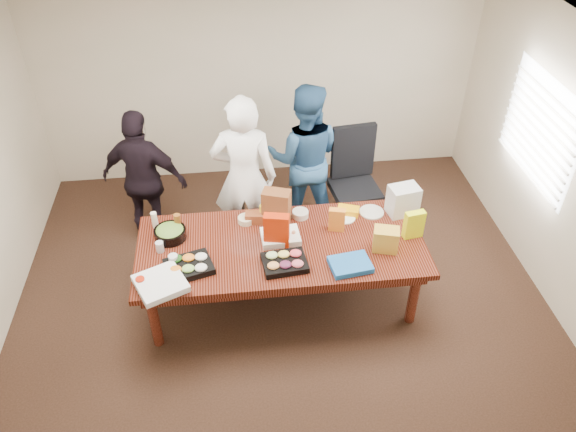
{
  "coord_description": "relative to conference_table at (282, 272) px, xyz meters",
  "views": [
    {
      "loc": [
        -0.42,
        -4.12,
        4.35
      ],
      "look_at": [
        0.08,
        0.1,
        1.02
      ],
      "focal_mm": 35.15,
      "sensor_mm": 36.0,
      "label": 1
    }
  ],
  "objects": [
    {
      "name": "window_blinds",
      "position": [
        2.68,
        0.6,
        1.12
      ],
      "size": [
        0.04,
        1.36,
        1.0
      ],
      "primitive_type": "cube",
      "color": "beige",
      "rests_on": "wall_right"
    },
    {
      "name": "wall_right",
      "position": [
        2.75,
        0.0,
        0.98
      ],
      "size": [
        0.04,
        5.0,
        2.7
      ],
      "primitive_type": "cube",
      "color": "beige",
      "rests_on": "floor"
    },
    {
      "name": "veggie_tray",
      "position": [
        -0.88,
        -0.25,
        0.41
      ],
      "size": [
        0.49,
        0.43,
        0.06
      ],
      "primitive_type": "cube",
      "rotation": [
        0.0,
        0.0,
        0.28
      ],
      "color": "black",
      "rests_on": "conference_table"
    },
    {
      "name": "grocery_bag_white",
      "position": [
        1.3,
        0.36,
        0.53
      ],
      "size": [
        0.33,
        0.26,
        0.32
      ],
      "primitive_type": "cube",
      "rotation": [
        0.0,
        0.0,
        0.19
      ],
      "color": "silver",
      "rests_on": "conference_table"
    },
    {
      "name": "ceiling",
      "position": [
        0.0,
        0.0,
        2.33
      ],
      "size": [
        5.5,
        5.0,
        0.02
      ],
      "primitive_type": "cube",
      "color": "white",
      "rests_on": "wall_back"
    },
    {
      "name": "person_left",
      "position": [
        -1.39,
        1.18,
        0.45
      ],
      "size": [
        1.05,
        0.68,
        1.65
      ],
      "primitive_type": "imported",
      "rotation": [
        0.0,
        0.0,
        2.83
      ],
      "color": "black",
      "rests_on": "floor"
    },
    {
      "name": "office_chair",
      "position": [
        0.98,
        1.08,
        0.23
      ],
      "size": [
        0.69,
        0.69,
        1.21
      ],
      "primitive_type": "cube",
      "rotation": [
        0.0,
        0.0,
        0.12
      ],
      "color": "black",
      "rests_on": "floor"
    },
    {
      "name": "pizza_box_upper",
      "position": [
        -1.12,
        -0.47,
        0.44
      ],
      "size": [
        0.54,
        0.54,
        0.05
      ],
      "primitive_type": "cube",
      "rotation": [
        0.0,
        0.0,
        0.43
      ],
      "color": "white",
      "rests_on": "pizza_box_lower"
    },
    {
      "name": "kraft_bag",
      "position": [
        -0.01,
        0.38,
        0.56
      ],
      "size": [
        0.31,
        0.24,
        0.36
      ],
      "primitive_type": "cube",
      "rotation": [
        0.0,
        0.0,
        -0.33
      ],
      "color": "brown",
      "rests_on": "conference_table"
    },
    {
      "name": "pizza_box_lower",
      "position": [
        -1.13,
        -0.44,
        0.4
      ],
      "size": [
        0.54,
        0.54,
        0.05
      ],
      "primitive_type": "cube",
      "rotation": [
        0.0,
        0.0,
        0.42
      ],
      "color": "white",
      "rests_on": "conference_table"
    },
    {
      "name": "window_panel",
      "position": [
        2.72,
        0.6,
        1.12
      ],
      "size": [
        0.03,
        1.4,
        1.1
      ],
      "primitive_type": "cube",
      "color": "white",
      "rests_on": "wall_right"
    },
    {
      "name": "red_cup",
      "position": [
        -1.3,
        -0.43,
        0.43
      ],
      "size": [
        0.09,
        0.09,
        0.11
      ],
      "primitive_type": "cylinder",
      "rotation": [
        0.0,
        0.0,
        0.12
      ],
      "color": "#B11B06",
      "rests_on": "conference_table"
    },
    {
      "name": "grocery_bag_yellow",
      "position": [
        0.98,
        -0.18,
        0.49
      ],
      "size": [
        0.27,
        0.22,
        0.24
      ],
      "primitive_type": "cube",
      "rotation": [
        0.0,
        0.0,
        -0.27
      ],
      "color": "gold",
      "rests_on": "conference_table"
    },
    {
      "name": "plate_a",
      "position": [
        0.99,
        0.39,
        0.38
      ],
      "size": [
        0.27,
        0.27,
        0.01
      ],
      "primitive_type": "cylinder",
      "rotation": [
        0.0,
        0.0,
        -0.07
      ],
      "color": "silver",
      "rests_on": "conference_table"
    },
    {
      "name": "dressing_bottle",
      "position": [
        -1.0,
        0.32,
        0.48
      ],
      "size": [
        0.08,
        0.08,
        0.21
      ],
      "primitive_type": "cylinder",
      "rotation": [
        0.0,
        0.0,
        -0.34
      ],
      "color": "brown",
      "rests_on": "conference_table"
    },
    {
      "name": "floor",
      "position": [
        0.0,
        0.0,
        -0.39
      ],
      "size": [
        5.5,
        5.0,
        0.02
      ],
      "primitive_type": "cube",
      "color": "#47301E",
      "rests_on": "ground"
    },
    {
      "name": "dip_bowl_b",
      "position": [
        -0.32,
        0.39,
        0.41
      ],
      "size": [
        0.17,
        0.17,
        0.06
      ],
      "primitive_type": "cylinder",
      "rotation": [
        0.0,
        0.0,
        0.07
      ],
      "color": "beige",
      "rests_on": "conference_table"
    },
    {
      "name": "ranch_bottle",
      "position": [
        -1.23,
        0.41,
        0.46
      ],
      "size": [
        0.08,
        0.08,
        0.18
      ],
      "primitive_type": "cylinder",
      "rotation": [
        0.0,
        0.0,
        -0.33
      ],
      "color": "#F2E3C9",
      "rests_on": "conference_table"
    },
    {
      "name": "banana_bunch",
      "position": [
        0.74,
        0.41,
        0.41
      ],
      "size": [
        0.25,
        0.2,
        0.07
      ],
      "primitive_type": "cube",
      "rotation": [
        0.0,
        0.0,
        -0.35
      ],
      "color": "#F7A708",
      "rests_on": "conference_table"
    },
    {
      "name": "mayo_jar",
      "position": [
        0.05,
        0.4,
        0.45
      ],
      "size": [
        0.11,
        0.11,
        0.15
      ],
      "primitive_type": "cylinder",
      "rotation": [
        0.0,
        0.0,
        0.11
      ],
      "color": "white",
      "rests_on": "conference_table"
    },
    {
      "name": "chip_bag_blue",
      "position": [
        0.6,
        -0.39,
        0.4
      ],
      "size": [
        0.41,
        0.33,
        0.06
      ],
      "primitive_type": "cube",
      "rotation": [
        0.0,
        0.0,
        0.14
      ],
      "color": "#1A5EB2",
      "rests_on": "conference_table"
    },
    {
      "name": "chip_bag_orange",
      "position": [
        0.57,
        0.16,
        0.5
      ],
      "size": [
        0.17,
        0.11,
        0.25
      ],
      "primitive_type": "cube",
      "rotation": [
        0.0,
        0.0,
        -0.25
      ],
      "color": "orange",
      "rests_on": "conference_table"
    },
    {
      "name": "clear_cup_a",
      "position": [
        -1.02,
        -0.18,
        0.44
      ],
      "size": [
        0.09,
        0.09,
        0.12
      ],
      "primitive_type": "cylinder",
      "rotation": [
        0.0,
        0.0,
        -0.01
      ],
      "color": "silver",
      "rests_on": "conference_table"
    },
    {
      "name": "plate_b",
      "position": [
        0.7,
        0.33,
        0.38
      ],
      "size": [
        0.27,
        0.27,
        0.01
      ],
      "primitive_type": "cylinder",
      "rotation": [
        0.0,
        0.0,
        -0.25
      ],
      "color": "white",
      "rests_on": "conference_table"
    },
    {
      "name": "sheet_cake",
      "position": [
        0.0,
        0.08,
        0.41
      ],
      "size": [
        0.39,
        0.3,
        0.07
      ],
      "primitive_type": "cube",
      "rotation": [
        0.0,
        0.0,
        0.05
      ],
      "color": "white",
      "rests_on": "conference_table"
    },
    {
      "name": "clear_cup_b",
      "position": [
        -1.16,
        0.04,
        0.43
      ],
      "size": [
        0.09,
        0.09,
        0.11
      ],
      "primitive_type": "cylinder",
      "rotation": [
        0.0,
        0.0,
        0.24
      ],
      "color": "silver",
      "rests_on": "conference_table"
    },
    {
      "name": "mustard_bottle",
      "position": [
        -0.15,
        0.41,
        0.46
      ],
      "size": [
        0.07,
        0.07,
        0.18
      ],
      "primitive_type": "cylinder",
      "rotation": [
        0.0,
        0.0,
        -0.18
      ],
      "color": "gold",
      "rests_on": "conference_table"
    },
    {
      "name": "salad_bowl",
      "position": [
        -1.07,
        0.23,
        0.43
      ],
      "size": [
        0.36,
        0.36,
        0.1
      ],
      "primitive_type": "cylinder",
      "rotation": [
        0.0,
        0.0,
        -0.15
      ],
      "color": "black",
      "rests_on": "conference_table"
    },
    {
      "name": "chip_bag_red",
      "position": [
        -0.04,
        0.01,
        0.55
      ],
      "size": [
        0.26,
        0.15,
        0.35
      ],
      "primitive_type": "cube",
      "rotation": [
        0.0,
        0.0,
        -0.21
      ],
      "color": "#BC2605",
      "rests_on": "conference_table"
    },
    {
      "name": "fruit_tray",
      "position": [
        -0.0,
        -0.3,
        0.41
      ],
      "size": [
        0.44,
        0.36,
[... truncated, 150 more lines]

